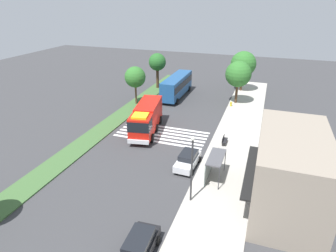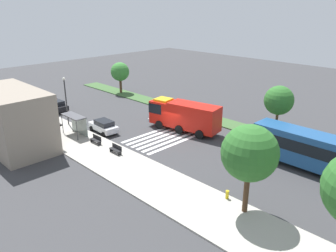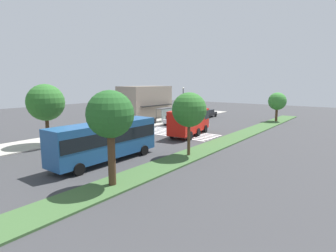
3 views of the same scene
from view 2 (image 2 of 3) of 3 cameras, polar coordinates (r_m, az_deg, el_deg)
ground_plane at (r=41.35m, az=-0.01°, el=-1.29°), size 120.00×120.00×0.00m
sidewalk at (r=35.90m, az=-10.68°, el=-4.99°), size 60.00×5.61×0.14m
median_strip at (r=46.97m, az=6.95°, el=1.31°), size 60.00×3.00×0.14m
crosswalk at (r=40.96m, az=0.57°, el=-1.50°), size 4.95×11.73×0.01m
fire_truck at (r=41.81m, az=2.45°, el=1.95°), size 9.62×4.24×3.68m
parked_car_west at (r=42.24m, az=-10.86°, el=0.00°), size 4.30×2.14×1.59m
parked_car_mid at (r=52.58m, az=-18.56°, el=3.33°), size 4.66×2.20×1.64m
transit_bus at (r=34.58m, az=22.88°, el=-3.51°), size 10.85×2.86×3.66m
bus_stop_shelter at (r=41.67m, az=-15.27°, el=0.91°), size 3.50×1.40×2.46m
bench_near_shelter at (r=38.88m, az=-12.10°, el=-2.25°), size 1.60×0.50×0.90m
bench_west_of_shelter at (r=36.01m, az=-8.82°, el=-3.89°), size 1.60×0.50×0.90m
street_lamp at (r=45.00m, az=-16.95°, el=4.71°), size 0.36×0.36×6.22m
storefront_building at (r=40.16m, az=-24.92°, el=1.06°), size 10.93×6.27×6.53m
sidewalk_tree_west at (r=24.83m, az=13.68°, el=-4.52°), size 4.18×4.18×6.95m
median_tree_west at (r=40.56m, az=18.29°, el=4.13°), size 3.37×3.37×6.19m
median_tree_center at (r=59.98m, az=-8.14°, el=9.07°), size 3.23×3.23×5.32m
fire_hydrant at (r=28.23m, az=10.01°, el=-11.37°), size 0.28×0.28×0.70m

